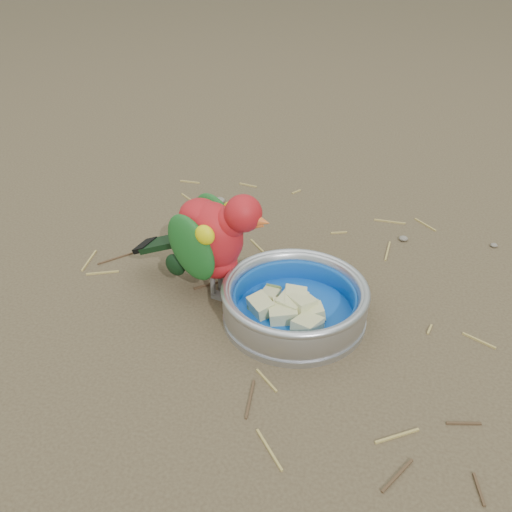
% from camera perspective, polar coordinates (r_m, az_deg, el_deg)
% --- Properties ---
extents(ground, '(60.00, 60.00, 0.00)m').
position_cam_1_polar(ground, '(0.93, 6.22, -4.68)').
color(ground, brown).
extents(food_bowl, '(0.22, 0.22, 0.02)m').
position_cam_1_polar(food_bowl, '(0.89, 3.83, -5.89)').
color(food_bowl, '#B2B2BA').
rests_on(food_bowl, ground).
extents(bowl_wall, '(0.22, 0.22, 0.04)m').
position_cam_1_polar(bowl_wall, '(0.87, 3.91, -4.34)').
color(bowl_wall, '#B2B2BA').
rests_on(bowl_wall, food_bowl).
extents(fruit_wedges, '(0.13, 0.13, 0.03)m').
position_cam_1_polar(fruit_wedges, '(0.87, 3.89, -4.71)').
color(fruit_wedges, '#CBCA8A').
rests_on(fruit_wedges, food_bowl).
extents(lory_parrot, '(0.24, 0.15, 0.18)m').
position_cam_1_polar(lory_parrot, '(0.90, -4.35, 1.14)').
color(lory_parrot, '#AE141A').
rests_on(lory_parrot, ground).
extents(ground_debris, '(0.90, 0.80, 0.01)m').
position_cam_1_polar(ground_debris, '(1.00, 5.07, -1.32)').
color(ground_debris, '#A48C49').
rests_on(ground_debris, ground).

